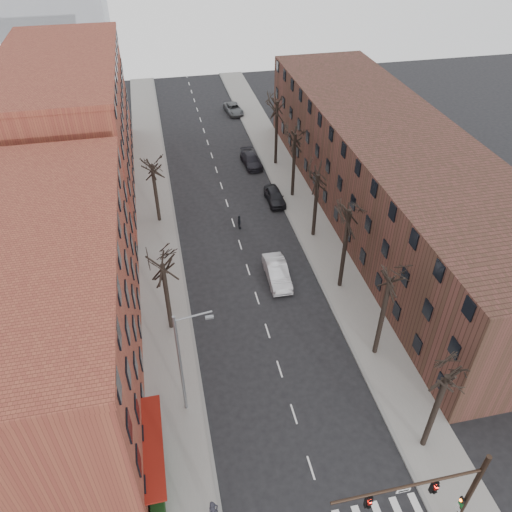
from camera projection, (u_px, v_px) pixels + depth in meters
sidewalk_left at (155, 216)px, 53.83m from camera, size 4.00×90.00×0.15m
sidewalk_right at (298, 199)px, 56.48m from camera, size 4.00×90.00×0.15m
building_left_near at (40, 316)px, 33.45m from camera, size 12.00×26.00×12.00m
building_left_far at (70, 128)px, 55.17m from camera, size 12.00×28.00×14.00m
building_right at (389, 174)px, 50.92m from camera, size 12.00×50.00×10.00m
awning_left at (158, 468)px, 31.31m from camera, size 1.20×7.00×0.15m
hedge at (156, 478)px, 30.12m from camera, size 0.80×6.00×1.00m
tree_right_a at (422, 445)px, 32.58m from camera, size 5.20×5.20×10.00m
tree_right_b at (374, 353)px, 38.75m from camera, size 5.20×5.20×10.80m
tree_right_c at (339, 286)px, 44.91m from camera, size 5.20×5.20×11.60m
tree_right_d at (313, 235)px, 51.07m from camera, size 5.20×5.20×10.00m
tree_right_e at (292, 196)px, 57.23m from camera, size 5.20×5.20×10.80m
tree_right_f at (275, 164)px, 63.39m from camera, size 5.20×5.20×11.60m
tree_left_a at (172, 328)px, 40.85m from camera, size 5.20×5.20×9.50m
tree_left_b at (160, 221)px, 53.17m from camera, size 5.20×5.20×9.50m
signal_mast_arm at (447, 492)px, 25.67m from camera, size 8.14×0.30×7.20m
streetlight at (183, 361)px, 31.70m from camera, size 2.45×0.22×9.03m
silver_sedan at (277, 273)px, 45.07m from camera, size 1.89×5.21×1.71m
parked_car_near at (275, 196)px, 55.69m from camera, size 1.86×4.50×1.52m
parked_car_mid at (251, 160)px, 62.66m from camera, size 2.38×5.07×1.43m
parked_car_far at (234, 109)px, 75.97m from camera, size 2.76×5.10×1.36m
pedestrian_a at (213, 511)px, 28.22m from camera, size 0.75×0.64×1.73m
pedestrian_crossing at (239, 222)px, 51.58m from camera, size 0.39×0.92×1.56m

